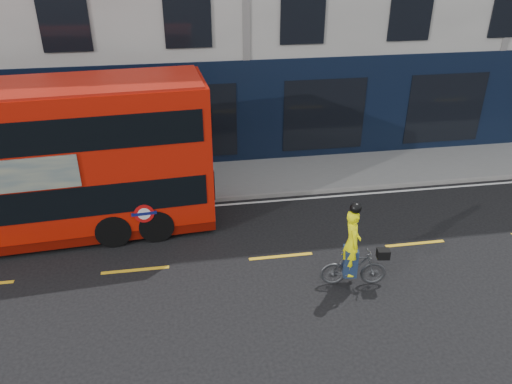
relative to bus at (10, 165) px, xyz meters
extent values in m
plane|color=black|center=(7.29, -3.80, -2.32)|extent=(120.00, 120.00, 0.00)
cube|color=gray|center=(7.29, 2.70, -2.26)|extent=(60.00, 3.00, 0.12)
cube|color=gray|center=(7.29, 1.20, -2.25)|extent=(60.00, 0.12, 0.13)
cube|color=black|center=(7.29, 4.18, -0.32)|extent=(50.00, 0.08, 4.00)
cube|color=silver|center=(7.29, 0.90, -2.31)|extent=(58.00, 0.10, 0.01)
cube|color=red|center=(-0.04, 0.00, 0.14)|extent=(11.29, 3.30, 4.00)
cube|color=#620B03|center=(-0.04, 0.00, -2.01)|extent=(11.29, 3.25, 0.30)
cube|color=black|center=(-0.04, 0.00, -0.75)|extent=(10.85, 3.31, 0.91)
cube|color=black|center=(5.54, 0.39, -0.75)|extent=(0.20, 2.28, 0.91)
cube|color=black|center=(5.54, 0.39, 1.18)|extent=(0.20, 2.28, 0.91)
cylinder|color=red|center=(3.58, -1.05, -1.30)|extent=(0.57, 0.06, 0.57)
cylinder|color=white|center=(3.58, -1.05, -1.30)|extent=(0.37, 0.05, 0.36)
cube|color=#0C1459|center=(3.58, -1.06, -1.30)|extent=(0.71, 0.07, 0.09)
cylinder|color=black|center=(3.80, 0.26, -1.81)|extent=(1.19, 2.65, 1.01)
cylinder|color=black|center=(2.58, 0.18, -1.81)|extent=(1.19, 2.65, 1.01)
imported|color=#424447|center=(8.86, -3.79, -1.81)|extent=(1.73, 0.71, 1.01)
imported|color=#F2F008|center=(8.75, -3.78, -1.04)|extent=(0.51, 0.70, 1.78)
cube|color=black|center=(9.56, -3.89, -1.39)|extent=(0.34, 0.28, 0.24)
cube|color=#1B2C4A|center=(8.75, -3.78, -1.60)|extent=(0.39, 0.46, 0.77)
sphere|color=black|center=(8.75, -3.78, -0.06)|extent=(0.29, 0.29, 0.29)
camera|label=1|loc=(4.76, -13.57, 5.80)|focal=35.00mm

